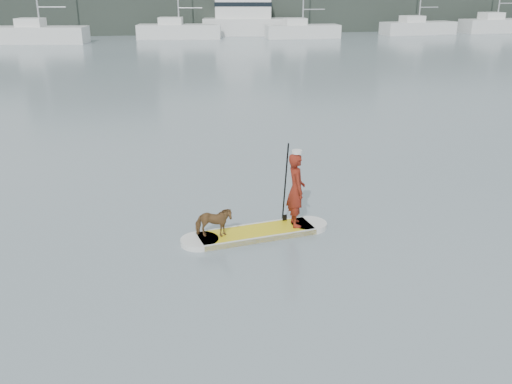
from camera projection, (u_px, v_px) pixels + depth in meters
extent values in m
plane|color=slate|center=(324.00, 202.00, 14.15)|extent=(140.00, 140.00, 0.00)
cube|color=yellow|center=(256.00, 233.00, 12.26)|extent=(2.60, 1.19, 0.12)
cylinder|color=silver|center=(200.00, 241.00, 11.86)|extent=(0.80, 0.80, 0.12)
cylinder|color=silver|center=(309.00, 225.00, 12.66)|extent=(0.80, 0.80, 0.12)
cube|color=silver|center=(250.00, 226.00, 12.59)|extent=(2.48, 0.46, 0.12)
cube|color=silver|center=(262.00, 240.00, 11.93)|extent=(2.48, 0.46, 0.12)
imported|color=maroon|center=(296.00, 190.00, 12.25)|extent=(0.40, 0.60, 1.63)
cylinder|color=silver|center=(297.00, 152.00, 11.96)|extent=(0.22, 0.22, 0.07)
imported|color=brown|center=(214.00, 222.00, 11.82)|extent=(0.82, 0.47, 0.65)
cylinder|color=black|center=(285.00, 183.00, 12.45)|extent=(0.08, 0.30, 1.89)
cube|color=black|center=(285.00, 221.00, 12.76)|extent=(0.10, 0.04, 0.32)
cube|color=silver|center=(41.00, 35.00, 51.40)|extent=(8.50, 4.14, 1.46)
cube|color=white|center=(30.00, 22.00, 51.02)|extent=(2.59, 2.28, 0.73)
cylinder|color=#B7B7BC|center=(52.00, 7.00, 50.58)|extent=(2.48, 0.55, 0.10)
cube|color=silver|center=(179.00, 32.00, 55.82)|extent=(8.36, 3.77, 1.34)
cube|color=white|center=(171.00, 21.00, 55.45)|extent=(2.51, 2.09, 0.67)
cylinder|color=#B7B7BC|center=(190.00, 8.00, 55.08)|extent=(2.29, 0.47, 0.10)
cube|color=silver|center=(303.00, 31.00, 56.44)|extent=(7.31, 2.60, 1.27)
cube|color=white|center=(296.00, 21.00, 56.01)|extent=(2.08, 1.71, 0.63)
cylinder|color=#B7B7BC|center=(314.00, 9.00, 55.88)|extent=(2.17, 0.16, 0.09)
cube|color=silver|center=(418.00, 28.00, 60.53)|extent=(8.27, 3.33, 1.28)
cube|color=white|center=(412.00, 19.00, 59.97)|extent=(2.44, 1.92, 0.64)
cylinder|color=#B7B7BC|center=(429.00, 7.00, 60.12)|extent=(2.19, 0.36, 0.09)
cube|color=silver|center=(253.00, 27.00, 59.54)|extent=(10.78, 5.06, 1.70)
cube|color=white|center=(243.00, 8.00, 58.89)|extent=(6.08, 3.57, 2.07)
cube|color=black|center=(243.00, 4.00, 58.76)|extent=(6.19, 3.65, 0.42)
cube|color=black|center=(181.00, 4.00, 62.01)|extent=(90.00, 6.00, 6.00)
cube|color=silver|center=(496.00, 26.00, 62.78)|extent=(8.08, 3.20, 1.43)
cube|color=white|center=(491.00, 16.00, 62.22)|extent=(2.34, 2.01, 0.72)
cylinder|color=#B7B7BC|center=(509.00, 3.00, 62.26)|extent=(2.45, 0.27, 0.10)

